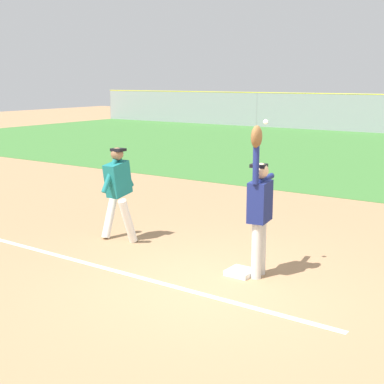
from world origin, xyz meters
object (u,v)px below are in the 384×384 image
baseball (266,122)px  parked_car_tan (303,113)px  runner (118,187)px  fielder (259,204)px  first_base (240,272)px

baseball → parked_car_tan: 30.45m
runner → baseball: 3.20m
baseball → parked_car_tan: bearing=111.9°
fielder → runner: fielder is taller
fielder → baseball: (-0.05, 0.23, 1.18)m
fielder → baseball: 1.20m
first_base → parked_car_tan: (-11.17, 28.53, 0.63)m
first_base → parked_car_tan: bearing=111.4°
first_base → baseball: baseball is taller
first_base → baseball: (0.19, 0.32, 2.26)m
first_base → fielder: (0.25, 0.09, 1.08)m
fielder → parked_car_tan: fielder is taller
fielder → runner: size_ratio=1.33×
fielder → first_base: bearing=11.1°
baseball → parked_car_tan: baseball is taller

